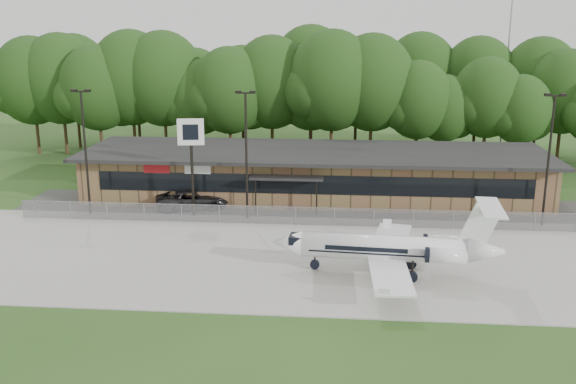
# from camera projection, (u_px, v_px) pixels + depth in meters

# --- Properties ---
(ground) EXTENTS (160.00, 160.00, 0.00)m
(ground) POSITION_uv_depth(u_px,v_px,m) (293.00, 309.00, 35.21)
(ground) COLOR #264418
(ground) RESTS_ON ground
(apron) EXTENTS (64.00, 18.00, 0.08)m
(apron) POSITION_uv_depth(u_px,v_px,m) (303.00, 257.00, 42.90)
(apron) COLOR #9E9B93
(apron) RESTS_ON ground
(parking_lot) EXTENTS (50.00, 9.00, 0.06)m
(parking_lot) POSITION_uv_depth(u_px,v_px,m) (311.00, 209.00, 53.99)
(parking_lot) COLOR #383835
(parking_lot) RESTS_ON ground
(terminal) EXTENTS (41.00, 11.65, 4.30)m
(terminal) POSITION_uv_depth(u_px,v_px,m) (314.00, 173.00, 57.72)
(terminal) COLOR brown
(terminal) RESTS_ON ground
(fence) EXTENTS (46.00, 0.04, 1.52)m
(fence) POSITION_uv_depth(u_px,v_px,m) (309.00, 216.00, 49.46)
(fence) COLOR gray
(fence) RESTS_ON ground
(treeline) EXTENTS (72.00, 12.00, 15.00)m
(treeline) POSITION_uv_depth(u_px,v_px,m) (322.00, 92.00, 73.76)
(treeline) COLOR #153811
(treeline) RESTS_ON ground
(radio_mast) EXTENTS (0.20, 0.20, 25.00)m
(radio_mast) POSITION_uv_depth(u_px,v_px,m) (509.00, 47.00, 76.45)
(radio_mast) COLOR gray
(radio_mast) RESTS_ON ground
(light_pole_left) EXTENTS (1.55, 0.30, 10.23)m
(light_pole_left) POSITION_uv_depth(u_px,v_px,m) (85.00, 143.00, 51.08)
(light_pole_left) COLOR black
(light_pole_left) RESTS_ON ground
(light_pole_mid) EXTENTS (1.55, 0.30, 10.23)m
(light_pole_mid) POSITION_uv_depth(u_px,v_px,m) (246.00, 145.00, 50.00)
(light_pole_mid) COLOR black
(light_pole_mid) RESTS_ON ground
(light_pole_right) EXTENTS (1.55, 0.30, 10.23)m
(light_pole_right) POSITION_uv_depth(u_px,v_px,m) (550.00, 150.00, 48.09)
(light_pole_right) COLOR black
(light_pole_right) RESTS_ON ground
(business_jet) EXTENTS (14.34, 12.79, 4.83)m
(business_jet) POSITION_uv_depth(u_px,v_px,m) (391.00, 249.00, 39.49)
(business_jet) COLOR white
(business_jet) RESTS_ON ground
(suv) EXTENTS (6.61, 4.37, 1.69)m
(suv) POSITION_uv_depth(u_px,v_px,m) (193.00, 199.00, 54.01)
(suv) COLOR #2B2A2D
(suv) RESTS_ON ground
(pole_sign) EXTENTS (2.10, 0.52, 7.97)m
(pole_sign) POSITION_uv_depth(u_px,v_px,m) (191.00, 142.00, 50.62)
(pole_sign) COLOR black
(pole_sign) RESTS_ON ground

